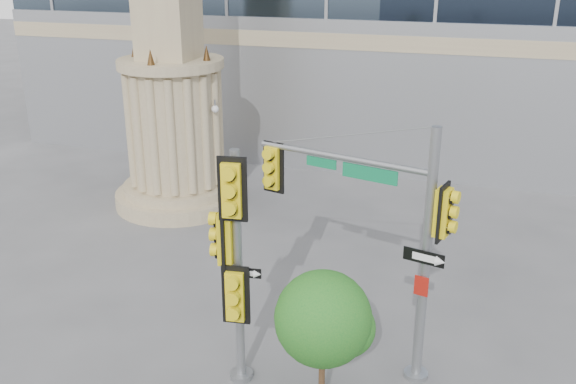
# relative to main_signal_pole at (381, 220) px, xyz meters

# --- Properties ---
(monument) EXTENTS (4.40, 4.40, 16.60)m
(monument) POSITION_rel_main_signal_pole_xyz_m (-8.23, 7.26, 2.14)
(monument) COLOR tan
(monument) RESTS_ON ground
(main_signal_pole) EXTENTS (4.14, 1.41, 5.45)m
(main_signal_pole) POSITION_rel_main_signal_pole_xyz_m (0.00, 0.00, 0.00)
(main_signal_pole) COLOR slate
(main_signal_pole) RESTS_ON ground
(secondary_signal_pole) EXTENTS (0.90, 0.66, 5.04)m
(secondary_signal_pole) POSITION_rel_main_signal_pole_xyz_m (-2.60, -1.49, -0.42)
(secondary_signal_pole) COLOR slate
(secondary_signal_pole) RESTS_ON ground
(street_tree) EXTENTS (1.88, 1.84, 2.94)m
(street_tree) POSITION_rel_main_signal_pole_xyz_m (-0.69, -1.75, -1.45)
(street_tree) COLOR tan
(street_tree) RESTS_ON ground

